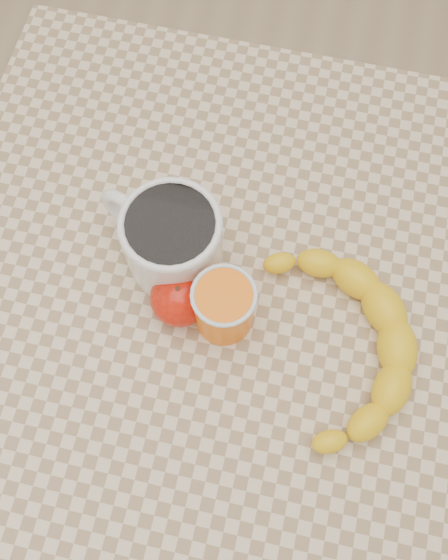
% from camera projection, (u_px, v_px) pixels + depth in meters
% --- Properties ---
extents(ground, '(3.00, 3.00, 0.00)m').
position_uv_depth(ground, '(224.00, 393.00, 1.52)').
color(ground, tan).
rests_on(ground, ground).
extents(table, '(0.80, 0.80, 0.75)m').
position_uv_depth(table, '(224.00, 306.00, 0.90)').
color(table, beige).
rests_on(table, ground).
extents(coffee_mug, '(0.19, 0.16, 0.11)m').
position_uv_depth(coffee_mug, '(170.00, 238.00, 0.78)').
color(coffee_mug, white).
rests_on(coffee_mug, table).
extents(orange_juice_glass, '(0.08, 0.08, 0.09)m').
position_uv_depth(orange_juice_glass, '(224.00, 306.00, 0.76)').
color(orange_juice_glass, '#FF6A08').
rests_on(orange_juice_glass, table).
extents(apple, '(0.10, 0.10, 0.07)m').
position_uv_depth(apple, '(179.00, 298.00, 0.78)').
color(apple, '#A90D05').
rests_on(apple, table).
extents(banana, '(0.38, 0.42, 0.05)m').
position_uv_depth(banana, '(342.00, 344.00, 0.76)').
color(banana, yellow).
rests_on(banana, table).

